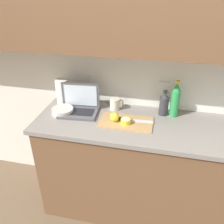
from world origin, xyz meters
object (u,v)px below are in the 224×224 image
object	(u,v)px
bottle_green_soda	(175,100)
paper_towel_roll	(63,92)
lemon_whole_beside	(115,117)
bottle_oil_tall	(164,104)
laptop	(79,106)
measuring_cup	(115,104)
lemon_half_cut	(126,121)
knife	(128,119)
bowl_white	(63,111)
cutting_board	(126,122)

from	to	relation	value
bottle_green_soda	paper_towel_roll	world-z (taller)	bottle_green_soda
bottle_green_soda	lemon_whole_beside	bearing A→B (deg)	-155.36
bottle_oil_tall	laptop	bearing A→B (deg)	-171.15
measuring_cup	lemon_whole_beside	bearing A→B (deg)	-78.34
lemon_half_cut	bottle_green_soda	size ratio (longest dim) A/B	0.25
bottle_oil_tall	paper_towel_roll	size ratio (longest dim) A/B	0.92
lemon_whole_beside	bottle_green_soda	bearing A→B (deg)	24.64
laptop	lemon_whole_beside	world-z (taller)	laptop
bottle_green_soda	measuring_cup	size ratio (longest dim) A/B	3.00
knife	measuring_cup	size ratio (longest dim) A/B	2.88
knife	paper_towel_roll	bearing A→B (deg)	160.61
knife	bottle_oil_tall	size ratio (longest dim) A/B	1.37
lemon_whole_beside	bowl_white	xyz separation A→B (m)	(-0.44, 0.04, -0.02)
knife	bottle_oil_tall	xyz separation A→B (m)	(0.26, 0.17, 0.08)
bowl_white	laptop	bearing A→B (deg)	25.88
lemon_whole_beside	bowl_white	bearing A→B (deg)	175.29
paper_towel_roll	knife	bearing A→B (deg)	-15.60
bottle_oil_tall	measuring_cup	size ratio (longest dim) A/B	2.10
cutting_board	bowl_white	xyz separation A→B (m)	(-0.53, 0.03, 0.02)
cutting_board	bowl_white	world-z (taller)	bowl_white
bottle_oil_tall	bowl_white	world-z (taller)	bottle_oil_tall
laptop	measuring_cup	bearing A→B (deg)	15.59
lemon_half_cut	lemon_whole_beside	bearing A→B (deg)	170.16
laptop	bowl_white	size ratio (longest dim) A/B	1.86
laptop	knife	distance (m)	0.42
laptop	bottle_oil_tall	size ratio (longest dim) A/B	1.56
measuring_cup	bowl_white	size ratio (longest dim) A/B	0.57
lemon_half_cut	measuring_cup	world-z (taller)	measuring_cup
lemon_half_cut	measuring_cup	distance (m)	0.25
cutting_board	lemon_half_cut	xyz separation A→B (m)	(-0.00, -0.03, 0.02)
knife	bottle_green_soda	size ratio (longest dim) A/B	0.96
bottle_oil_tall	bowl_white	size ratio (longest dim) A/B	1.19
cutting_board	measuring_cup	bearing A→B (deg)	124.33
bottle_green_soda	paper_towel_roll	bearing A→B (deg)	-179.86
measuring_cup	paper_towel_roll	size ratio (longest dim) A/B	0.44
laptop	bottle_oil_tall	world-z (taller)	laptop
cutting_board	lemon_half_cut	distance (m)	0.04
bottle_green_soda	bowl_white	xyz separation A→B (m)	(-0.88, -0.17, -0.11)
bottle_green_soda	bowl_white	size ratio (longest dim) A/B	1.70
lemon_half_cut	lemon_whole_beside	xyz separation A→B (m)	(-0.09, 0.02, 0.02)
knife	paper_towel_roll	distance (m)	0.63
measuring_cup	bowl_white	bearing A→B (deg)	-157.58
bottle_green_soda	paper_towel_roll	size ratio (longest dim) A/B	1.32
bowl_white	cutting_board	bearing A→B (deg)	-2.77
lemon_whole_beside	measuring_cup	bearing A→B (deg)	101.66
bottle_green_soda	bowl_white	bearing A→B (deg)	-169.36
knife	lemon_half_cut	xyz separation A→B (m)	(-0.01, -0.05, 0.01)
cutting_board	bottle_green_soda	size ratio (longest dim) A/B	1.36
cutting_board	knife	distance (m)	0.03
bottle_oil_tall	bottle_green_soda	bearing A→B (deg)	0.00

